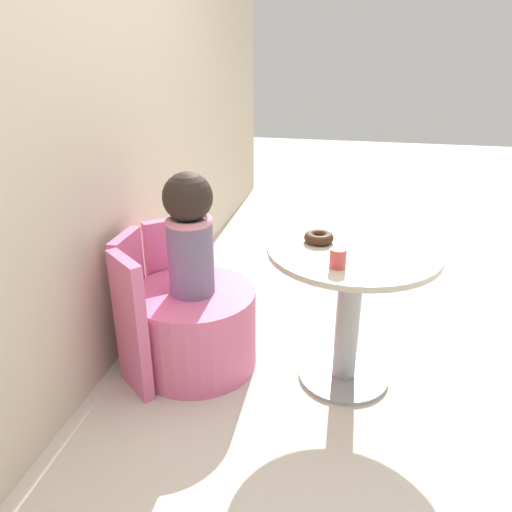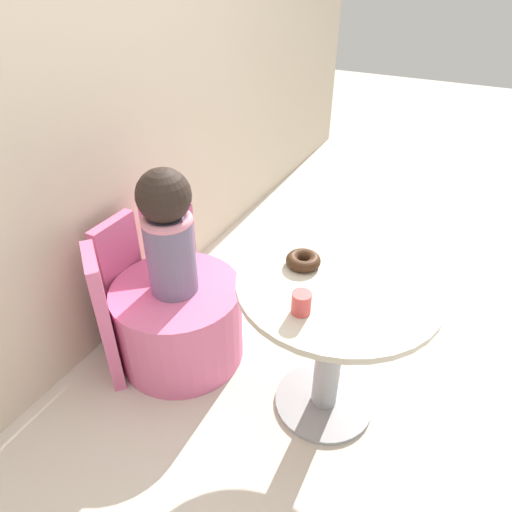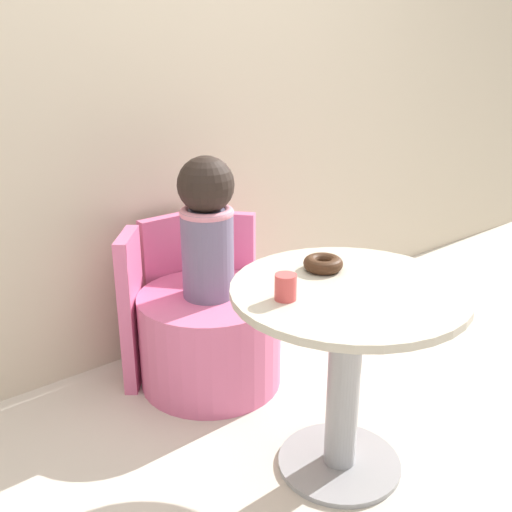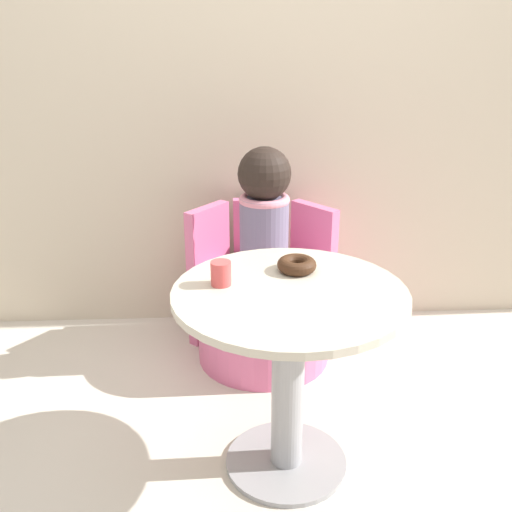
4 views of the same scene
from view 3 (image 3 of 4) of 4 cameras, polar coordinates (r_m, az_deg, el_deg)
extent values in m
plane|color=beige|center=(2.16, 9.34, -18.53)|extent=(12.00, 12.00, 0.00)
cube|color=beige|center=(2.57, -8.81, 16.83)|extent=(6.00, 0.06, 2.40)
cylinder|color=#99999E|center=(2.13, 7.91, -18.87)|extent=(0.41, 0.41, 0.02)
cylinder|color=#99999E|center=(1.95, 8.35, -11.78)|extent=(0.10, 0.10, 0.60)
cylinder|color=beige|center=(1.80, 8.86, -3.31)|extent=(0.71, 0.71, 0.02)
cylinder|color=#DB6693|center=(2.45, -4.37, -7.83)|extent=(0.57, 0.57, 0.38)
cube|color=#DB6693|center=(2.64, -8.30, -2.89)|extent=(0.24, 0.05, 0.63)
cube|color=#DB6693|center=(2.67, -2.69, -2.38)|extent=(0.19, 0.22, 0.63)
cube|color=#DB6693|center=(2.44, -11.74, -5.05)|extent=(0.19, 0.22, 0.63)
cylinder|color=slate|center=(2.30, -4.61, 0.23)|extent=(0.20, 0.20, 0.35)
torus|color=pink|center=(2.25, -4.73, 4.15)|extent=(0.21, 0.21, 0.04)
sphere|color=black|center=(2.22, -4.81, 6.78)|extent=(0.21, 0.21, 0.21)
torus|color=#3D2314|center=(1.91, 6.41, -0.72)|extent=(0.13, 0.13, 0.04)
cylinder|color=#DB4C4C|center=(1.68, 2.83, -2.96)|extent=(0.06, 0.06, 0.08)
camera|label=1|loc=(1.30, -73.75, 9.59)|focal=35.00mm
camera|label=2|loc=(0.81, -45.78, 33.50)|focal=32.00mm
camera|label=4|loc=(1.17, 78.90, 6.92)|focal=42.00mm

